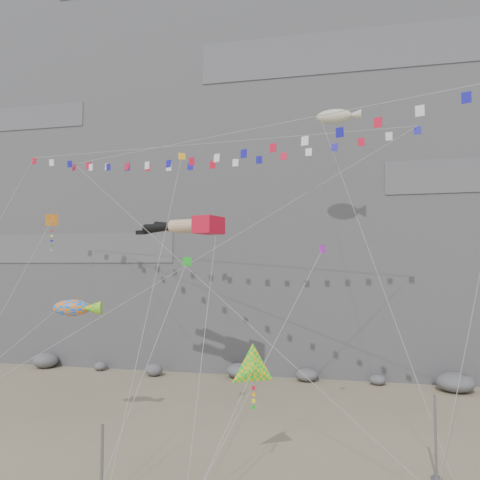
{
  "coord_description": "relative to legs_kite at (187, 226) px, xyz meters",
  "views": [
    {
      "loc": [
        9.08,
        -25.2,
        10.07
      ],
      "look_at": [
        1.67,
        9.0,
        12.1
      ],
      "focal_mm": 35.0,
      "sensor_mm": 36.0,
      "label": 1
    }
  ],
  "objects": [
    {
      "name": "flag_banner_lower",
      "position": [
        3.83,
        -2.7,
        5.74
      ],
      "size": [
        29.86,
        12.86,
        22.64
      ],
      "color": "red",
      "rests_on": "ground"
    },
    {
      "name": "small_kite_b",
      "position": [
        9.6,
        -3.39,
        -2.0
      ],
      "size": [
        5.86,
        9.55,
        15.15
      ],
      "color": "#B021C5",
      "rests_on": "ground"
    },
    {
      "name": "flag_banner_upper",
      "position": [
        0.46,
        1.91,
        6.43
      ],
      "size": [
        30.71,
        14.52,
        27.38
      ],
      "color": "red",
      "rests_on": "ground"
    },
    {
      "name": "legs_kite",
      "position": [
        0.0,
        0.0,
        0.0
      ],
      "size": [
        9.14,
        16.9,
        19.53
      ],
      "rotation": [
        0.0,
        0.0,
        -0.3
      ],
      "color": "red",
      "rests_on": "ground"
    },
    {
      "name": "fish_windsock",
      "position": [
        -5.26,
        -5.98,
        -5.38
      ],
      "size": [
        10.24,
        5.33,
        12.02
      ],
      "color": "orange",
      "rests_on": "ground"
    },
    {
      "name": "ground",
      "position": [
        1.69,
        -6.5,
        -12.96
      ],
      "size": [
        120.0,
        120.0,
        0.0
      ],
      "primitive_type": "plane",
      "color": "gray",
      "rests_on": "ground"
    },
    {
      "name": "blimp_windsock",
      "position": [
        10.36,
        4.45,
        8.67
      ],
      "size": [
        7.48,
        12.72,
        25.32
      ],
      "color": "beige",
      "rests_on": "ground"
    },
    {
      "name": "small_kite_a",
      "position": [
        -0.92,
        1.27,
        5.1
      ],
      "size": [
        2.43,
        15.07,
        23.46
      ],
      "color": "#FDA115",
      "rests_on": "ground"
    },
    {
      "name": "anchor_pole_right",
      "position": [
        15.05,
        -7.53,
        -10.98
      ],
      "size": [
        0.12,
        0.12,
        3.96
      ],
      "primitive_type": "cylinder",
      "color": "slate",
      "rests_on": "ground"
    },
    {
      "name": "talus_boulders",
      "position": [
        1.69,
        10.5,
        -12.36
      ],
      "size": [
        60.0,
        3.0,
        1.2
      ],
      "primitive_type": null,
      "color": "slate",
      "rests_on": "ground"
    },
    {
      "name": "delta_kite",
      "position": [
        6.59,
        -9.43,
        -7.78
      ],
      "size": [
        3.1,
        6.15,
        7.62
      ],
      "color": "yellow",
      "rests_on": "ground"
    },
    {
      "name": "cliff",
      "position": [
        1.69,
        25.5,
        12.04
      ],
      "size": [
        80.0,
        28.0,
        50.0
      ],
      "primitive_type": "cube",
      "color": "slate",
      "rests_on": "ground"
    },
    {
      "name": "small_kite_c",
      "position": [
        1.95,
        -5.86,
        -2.73
      ],
      "size": [
        1.82,
        9.13,
        13.43
      ],
      "color": "green",
      "rests_on": "ground"
    },
    {
      "name": "harlequin_kite",
      "position": [
        -8.59,
        -3.33,
        0.25
      ],
      "size": [
        3.88,
        7.45,
        15.04
      ],
      "color": "red",
      "rests_on": "ground"
    }
  ]
}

